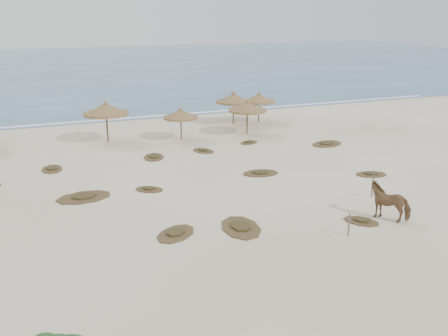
# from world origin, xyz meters

# --- Properties ---
(ground) EXTENTS (160.00, 160.00, 0.00)m
(ground) POSITION_xyz_m (0.00, 0.00, 0.00)
(ground) COLOR #F9EDCD
(ground) RESTS_ON ground
(ocean) EXTENTS (200.00, 100.00, 0.01)m
(ocean) POSITION_xyz_m (0.00, 75.00, 0.00)
(ocean) COLOR #2A557F
(ocean) RESTS_ON ground
(foam_line) EXTENTS (70.00, 0.60, 0.01)m
(foam_line) POSITION_xyz_m (0.00, 26.00, 0.00)
(foam_line) COLOR white
(foam_line) RESTS_ON ground
(palapa_2) EXTENTS (3.70, 3.70, 3.21)m
(palapa_2) POSITION_xyz_m (-2.91, 17.84, 2.49)
(palapa_2) COLOR brown
(palapa_2) RESTS_ON ground
(palapa_3) EXTENTS (3.20, 3.20, 2.57)m
(palapa_3) POSITION_xyz_m (2.56, 16.42, 1.99)
(palapa_3) COLOR brown
(palapa_3) RESTS_ON ground
(palapa_4) EXTENTS (4.11, 4.11, 2.93)m
(palapa_4) POSITION_xyz_m (8.50, 20.03, 2.27)
(palapa_4) COLOR brown
(palapa_4) RESTS_ON ground
(palapa_5) EXTENTS (3.99, 3.99, 2.88)m
(palapa_5) POSITION_xyz_m (8.05, 16.08, 2.24)
(palapa_5) COLOR brown
(palapa_5) RESTS_ON ground
(palapa_6) EXTENTS (3.00, 3.00, 2.75)m
(palapa_6) POSITION_xyz_m (10.95, 19.97, 2.13)
(palapa_6) COLOR brown
(palapa_6) RESTS_ON ground
(horse) EXTENTS (1.99, 2.21, 1.74)m
(horse) POSITION_xyz_m (7.33, -2.25, 0.87)
(horse) COLOR brown
(horse) RESTS_ON ground
(fence_post_near) EXTENTS (0.09, 0.09, 1.06)m
(fence_post_near) POSITION_xyz_m (4.32, -3.20, 0.53)
(fence_post_near) COLOR #6D6152
(fence_post_near) RESTS_ON ground
(fence_post_far) EXTENTS (0.10, 0.10, 1.24)m
(fence_post_far) POSITION_xyz_m (8.43, 0.47, 0.62)
(fence_post_far) COLOR #6D6152
(fence_post_far) RESTS_ON ground
(scrub_1) EXTENTS (3.13, 2.21, 0.16)m
(scrub_1) POSITION_xyz_m (-6.13, 6.08, 0.05)
(scrub_1) COLOR brown
(scrub_1) RESTS_ON ground
(scrub_2) EXTENTS (1.94, 1.82, 0.16)m
(scrub_2) POSITION_xyz_m (-2.56, 5.97, 0.05)
(scrub_2) COLOR brown
(scrub_2) RESTS_ON ground
(scrub_3) EXTENTS (2.46, 1.78, 0.16)m
(scrub_3) POSITION_xyz_m (4.55, 6.31, 0.05)
(scrub_3) COLOR brown
(scrub_3) RESTS_ON ground
(scrub_4) EXTENTS (2.20, 1.73, 0.16)m
(scrub_4) POSITION_xyz_m (10.77, 3.56, 0.05)
(scrub_4) COLOR brown
(scrub_4) RESTS_ON ground
(scrub_5) EXTENTS (3.09, 2.47, 0.16)m
(scrub_5) POSITION_xyz_m (12.32, 10.86, 0.05)
(scrub_5) COLOR brown
(scrub_5) RESTS_ON ground
(scrub_6) EXTENTS (1.41, 2.06, 0.16)m
(scrub_6) POSITION_xyz_m (-7.40, 11.97, 0.05)
(scrub_6) COLOR brown
(scrub_6) RESTS_ON ground
(scrub_7) EXTENTS (1.78, 2.14, 0.16)m
(scrub_7) POSITION_xyz_m (3.00, 12.50, 0.05)
(scrub_7) COLOR brown
(scrub_7) RESTS_ON ground
(scrub_9) EXTENTS (2.11, 2.94, 0.16)m
(scrub_9) POSITION_xyz_m (0.16, -0.67, 0.05)
(scrub_9) COLOR brown
(scrub_9) RESTS_ON ground
(scrub_10) EXTENTS (1.83, 1.52, 0.16)m
(scrub_10) POSITION_xyz_m (7.01, 13.43, 0.05)
(scrub_10) COLOR brown
(scrub_10) RESTS_ON ground
(scrub_11) EXTENTS (2.60, 2.51, 0.16)m
(scrub_11) POSITION_xyz_m (-2.84, -0.21, 0.05)
(scrub_11) COLOR brown
(scrub_11) RESTS_ON ground
(scrub_12) EXTENTS (1.93, 2.03, 0.16)m
(scrub_12) POSITION_xyz_m (5.80, -2.15, 0.05)
(scrub_12) COLOR brown
(scrub_12) RESTS_ON ground
(scrub_13) EXTENTS (1.89, 2.40, 0.16)m
(scrub_13) POSITION_xyz_m (-0.72, 12.23, 0.05)
(scrub_13) COLOR brown
(scrub_13) RESTS_ON ground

